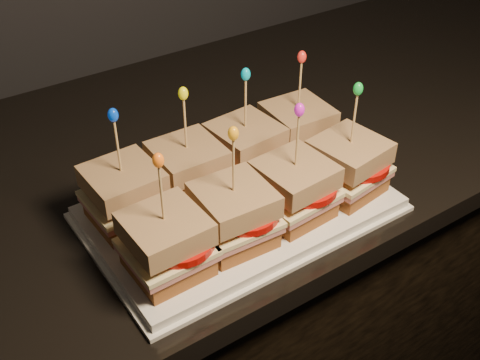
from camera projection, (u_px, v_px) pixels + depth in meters
cabinet at (162, 359)px, 1.14m from camera, size 2.31×0.60×0.84m
granite_slab at (139, 174)px, 0.88m from camera, size 2.35×0.64×0.03m
platter at (240, 209)px, 0.78m from camera, size 0.37×0.23×0.02m
platter_rim at (240, 212)px, 0.78m from camera, size 0.39×0.24×0.01m
sandwich_0_bread_bot at (127, 211)px, 0.74m from camera, size 0.08×0.08×0.02m
sandwich_0_ham at (126, 202)px, 0.73m from camera, size 0.09×0.09×0.01m
sandwich_0_cheese at (125, 197)px, 0.73m from camera, size 0.09×0.09×0.01m
sandwich_0_tomato at (136, 192)px, 0.72m from camera, size 0.08×0.08×0.01m
sandwich_0_bread_top at (123, 180)px, 0.71m from camera, size 0.09×0.09×0.03m
sandwich_0_pick at (118, 149)px, 0.69m from camera, size 0.00×0.00×0.09m
sandwich_0_frill at (113, 115)px, 0.66m from camera, size 0.01×0.01×0.02m
sandwich_1_bread_bot at (189, 187)px, 0.78m from camera, size 0.08×0.08×0.02m
sandwich_1_ham at (189, 178)px, 0.77m from camera, size 0.09×0.09×0.01m
sandwich_1_cheese at (188, 173)px, 0.77m from camera, size 0.09×0.09×0.01m
sandwich_1_tomato at (198, 168)px, 0.76m from camera, size 0.08×0.08×0.01m
sandwich_1_bread_top at (187, 157)px, 0.75m from camera, size 0.08×0.08×0.03m
sandwich_1_pick at (185, 126)px, 0.73m from camera, size 0.00×0.00×0.09m
sandwich_1_frill at (183, 93)px, 0.70m from camera, size 0.01×0.01×0.02m
sandwich_2_bread_bot at (245, 165)px, 0.82m from camera, size 0.09×0.09×0.02m
sandwich_2_ham at (245, 156)px, 0.81m from camera, size 0.10×0.09×0.01m
sandwich_2_cheese at (245, 152)px, 0.81m from camera, size 0.10×0.09×0.01m
sandwich_2_tomato at (255, 146)px, 0.80m from camera, size 0.08×0.08×0.01m
sandwich_2_bread_top at (245, 135)px, 0.79m from camera, size 0.09×0.09×0.03m
sandwich_2_pick at (246, 106)px, 0.77m from camera, size 0.00×0.00×0.09m
sandwich_2_frill at (246, 74)px, 0.74m from camera, size 0.01×0.01×0.02m
sandwich_3_bread_bot at (296, 145)px, 0.86m from camera, size 0.09×0.09×0.02m
sandwich_3_ham at (297, 136)px, 0.85m from camera, size 0.09×0.09×0.01m
sandwich_3_cheese at (297, 132)px, 0.85m from camera, size 0.10×0.09×0.01m
sandwich_3_tomato at (307, 127)px, 0.84m from camera, size 0.08×0.08×0.01m
sandwich_3_bread_top at (298, 116)px, 0.83m from camera, size 0.09×0.09×0.03m
sandwich_3_pick at (300, 88)px, 0.81m from camera, size 0.00×0.00×0.09m
sandwich_3_frill at (302, 57)px, 0.78m from camera, size 0.01×0.01×0.02m
sandwich_4_bread_bot at (168, 261)px, 0.67m from camera, size 0.08×0.08×0.02m
sandwich_4_ham at (167, 251)px, 0.66m from camera, size 0.09×0.09×0.01m
sandwich_4_cheese at (167, 247)px, 0.66m from camera, size 0.09×0.09×0.01m
sandwich_4_tomato at (179, 241)px, 0.65m from camera, size 0.08×0.08×0.01m
sandwich_4_bread_top at (165, 229)px, 0.64m from camera, size 0.08×0.08×0.03m
sandwich_4_pick at (162, 196)px, 0.62m from camera, size 0.00×0.00×0.09m
sandwich_4_frill at (158, 160)px, 0.59m from camera, size 0.01×0.01×0.02m
sandwich_5_bread_bot at (234, 232)px, 0.71m from camera, size 0.08×0.08×0.02m
sandwich_5_ham at (234, 222)px, 0.70m from camera, size 0.09×0.09×0.01m
sandwich_5_cheese at (234, 218)px, 0.70m from camera, size 0.09×0.09×0.01m
sandwich_5_tomato at (245, 212)px, 0.69m from camera, size 0.08×0.08×0.01m
sandwich_5_bread_top at (234, 200)px, 0.68m from camera, size 0.09×0.09×0.03m
sandwich_5_pick at (234, 168)px, 0.66m from camera, size 0.00×0.00×0.09m
sandwich_5_frill at (233, 133)px, 0.63m from camera, size 0.01×0.01×0.02m
sandwich_6_bread_bot at (293, 206)px, 0.75m from camera, size 0.09×0.09×0.02m
sandwich_6_ham at (294, 196)px, 0.74m from camera, size 0.09×0.09×0.01m
sandwich_6_cheese at (294, 192)px, 0.74m from camera, size 0.10×0.09×0.01m
sandwich_6_tomato at (305, 186)px, 0.73m from camera, size 0.08×0.08×0.01m
sandwich_6_bread_top at (295, 174)px, 0.72m from camera, size 0.09×0.09×0.03m
sandwich_6_pick at (297, 144)px, 0.70m from camera, size 0.00×0.00×0.09m
sandwich_6_frill at (299, 110)px, 0.67m from camera, size 0.01×0.01×0.02m
sandwich_7_bread_bot at (346, 182)px, 0.79m from camera, size 0.09×0.09×0.02m
sandwich_7_ham at (347, 173)px, 0.78m from camera, size 0.10×0.10×0.01m
sandwich_7_cheese at (348, 168)px, 0.78m from camera, size 0.10×0.10×0.01m
sandwich_7_tomato at (358, 163)px, 0.77m from camera, size 0.08×0.08×0.01m
sandwich_7_bread_top at (350, 151)px, 0.76m from camera, size 0.09×0.09×0.03m
sandwich_7_pick at (354, 122)px, 0.74m from camera, size 0.00×0.00×0.09m
sandwich_7_frill at (358, 89)px, 0.71m from camera, size 0.01×0.01×0.02m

